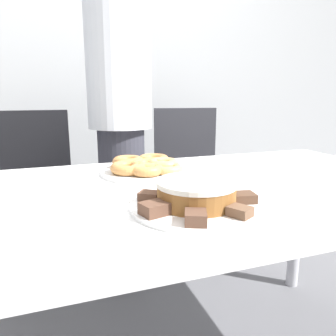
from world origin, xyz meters
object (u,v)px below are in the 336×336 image
(plate_donuts, at_px, (149,172))
(office_chair_right, at_px, (189,187))
(office_chair_left, at_px, (35,202))
(person_standing, at_px, (120,113))
(frosted_cake, at_px, (196,192))
(plate_cake, at_px, (196,206))

(plate_donuts, bearing_deg, office_chair_right, 56.43)
(office_chair_left, bearing_deg, person_standing, -19.28)
(office_chair_left, distance_m, frosted_cake, 1.21)
(person_standing, xyz_separation_m, office_chair_left, (-0.44, 0.16, -0.47))
(person_standing, xyz_separation_m, frosted_cake, (-0.01, -0.92, -0.14))
(plate_donuts, bearing_deg, office_chair_left, 121.50)
(office_chair_right, bearing_deg, person_standing, -149.42)
(plate_donuts, height_order, frosted_cake, frosted_cake)
(person_standing, height_order, plate_donuts, person_standing)
(person_standing, relative_size, office_chair_right, 1.86)
(person_standing, height_order, office_chair_left, person_standing)
(office_chair_left, xyz_separation_m, office_chair_right, (0.88, -0.00, 0.00))
(person_standing, bearing_deg, office_chair_right, 19.82)
(office_chair_right, xyz_separation_m, plate_donuts, (-0.46, -0.69, 0.29))
(person_standing, distance_m, office_chair_left, 0.66)
(person_standing, height_order, frosted_cake, person_standing)
(office_chair_right, relative_size, frosted_cake, 4.65)
(office_chair_left, bearing_deg, office_chair_right, 1.11)
(plate_cake, distance_m, frosted_cake, 0.04)
(person_standing, bearing_deg, plate_cake, -90.34)
(plate_cake, height_order, plate_donuts, same)
(person_standing, height_order, office_chair_right, person_standing)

